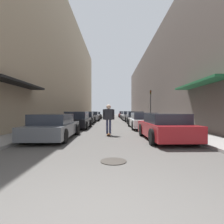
{
  "coord_description": "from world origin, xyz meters",
  "views": [
    {
      "loc": [
        0.16,
        -1.82,
        1.35
      ],
      "look_at": [
        0.2,
        12.18,
        1.28
      ],
      "focal_mm": 28.0,
      "sensor_mm": 36.0,
      "label": 1
    }
  ],
  "objects_px": {
    "parked_car_right_0": "(164,127)",
    "parked_car_left_4": "(95,115)",
    "traffic_light": "(150,102)",
    "parked_car_left_0": "(53,127)",
    "parked_car_left_1": "(77,120)",
    "skateboarder": "(108,116)",
    "parked_car_left_3": "(92,116)",
    "parked_car_right_4": "(125,115)",
    "parked_car_right_5": "(123,114)",
    "parked_car_right_1": "(142,121)",
    "manhole_cover": "(113,161)",
    "parked_car_right_2": "(134,117)",
    "parked_car_left_2": "(85,118)",
    "parked_car_right_3": "(128,116)"
  },
  "relations": [
    {
      "from": "parked_car_right_0",
      "to": "parked_car_right_4",
      "type": "distance_m",
      "value": 23.22
    },
    {
      "from": "parked_car_left_3",
      "to": "skateboarder",
      "type": "xyz_separation_m",
      "value": [
        2.54,
        -14.77,
        0.42
      ]
    },
    {
      "from": "parked_car_left_2",
      "to": "parked_car_right_3",
      "type": "relative_size",
      "value": 0.94
    },
    {
      "from": "parked_car_left_4",
      "to": "parked_car_right_1",
      "type": "relative_size",
      "value": 1.0
    },
    {
      "from": "parked_car_left_0",
      "to": "parked_car_left_3",
      "type": "xyz_separation_m",
      "value": [
        0.12,
        16.06,
        0.05
      ]
    },
    {
      "from": "parked_car_left_1",
      "to": "parked_car_right_1",
      "type": "relative_size",
      "value": 0.84
    },
    {
      "from": "parked_car_right_1",
      "to": "parked_car_right_4",
      "type": "bearing_deg",
      "value": 89.91
    },
    {
      "from": "parked_car_left_1",
      "to": "skateboarder",
      "type": "bearing_deg",
      "value": -57.3
    },
    {
      "from": "parked_car_right_0",
      "to": "parked_car_left_1",
      "type": "bearing_deg",
      "value": 132.49
    },
    {
      "from": "parked_car_left_4",
      "to": "manhole_cover",
      "type": "xyz_separation_m",
      "value": [
        2.88,
        -25.54,
        -0.6
      ]
    },
    {
      "from": "parked_car_right_3",
      "to": "manhole_cover",
      "type": "bearing_deg",
      "value": -96.44
    },
    {
      "from": "manhole_cover",
      "to": "traffic_light",
      "type": "bearing_deg",
      "value": 74.18
    },
    {
      "from": "parked_car_right_5",
      "to": "traffic_light",
      "type": "distance_m",
      "value": 16.95
    },
    {
      "from": "parked_car_left_0",
      "to": "parked_car_left_3",
      "type": "bearing_deg",
      "value": 89.56
    },
    {
      "from": "skateboarder",
      "to": "parked_car_left_1",
      "type": "bearing_deg",
      "value": 122.7
    },
    {
      "from": "parked_car_left_3",
      "to": "parked_car_right_1",
      "type": "height_order",
      "value": "parked_car_left_3"
    },
    {
      "from": "parked_car_left_4",
      "to": "traffic_light",
      "type": "height_order",
      "value": "traffic_light"
    },
    {
      "from": "parked_car_left_1",
      "to": "parked_car_left_4",
      "type": "bearing_deg",
      "value": 90.36
    },
    {
      "from": "parked_car_right_0",
      "to": "parked_car_right_2",
      "type": "relative_size",
      "value": 0.9
    },
    {
      "from": "parked_car_left_1",
      "to": "parked_car_right_1",
      "type": "xyz_separation_m",
      "value": [
        5.18,
        -0.02,
        -0.02
      ]
    },
    {
      "from": "parked_car_left_1",
      "to": "parked_car_left_4",
      "type": "relative_size",
      "value": 0.84
    },
    {
      "from": "parked_car_left_2",
      "to": "parked_car_right_5",
      "type": "distance_m",
      "value": 19.21
    },
    {
      "from": "parked_car_left_0",
      "to": "parked_car_left_3",
      "type": "height_order",
      "value": "parked_car_left_3"
    },
    {
      "from": "parked_car_left_1",
      "to": "parked_car_right_3",
      "type": "distance_m",
      "value": 12.9
    },
    {
      "from": "parked_car_left_3",
      "to": "parked_car_right_5",
      "type": "bearing_deg",
      "value": 68.04
    },
    {
      "from": "parked_car_left_2",
      "to": "manhole_cover",
      "type": "xyz_separation_m",
      "value": [
        2.94,
        -14.22,
        -0.6
      ]
    },
    {
      "from": "parked_car_right_1",
      "to": "skateboarder",
      "type": "bearing_deg",
      "value": -123.73
    },
    {
      "from": "parked_car_left_4",
      "to": "parked_car_right_3",
      "type": "bearing_deg",
      "value": -41.21
    },
    {
      "from": "parked_car_left_1",
      "to": "parked_car_right_0",
      "type": "xyz_separation_m",
      "value": [
        5.19,
        -5.66,
        -0.02
      ]
    },
    {
      "from": "parked_car_right_0",
      "to": "traffic_light",
      "type": "xyz_separation_m",
      "value": [
        2.11,
        12.51,
        1.78
      ]
    },
    {
      "from": "parked_car_right_1",
      "to": "skateboarder",
      "type": "relative_size",
      "value": 2.76
    },
    {
      "from": "parked_car_right_0",
      "to": "parked_car_left_0",
      "type": "bearing_deg",
      "value": 175.57
    },
    {
      "from": "parked_car_left_1",
      "to": "manhole_cover",
      "type": "relative_size",
      "value": 5.68
    },
    {
      "from": "parked_car_left_3",
      "to": "parked_car_right_4",
      "type": "height_order",
      "value": "parked_car_left_3"
    },
    {
      "from": "parked_car_left_0",
      "to": "parked_car_right_5",
      "type": "xyz_separation_m",
      "value": [
        5.27,
        28.81,
        0.05
      ]
    },
    {
      "from": "parked_car_right_5",
      "to": "manhole_cover",
      "type": "relative_size",
      "value": 6.72
    },
    {
      "from": "parked_car_left_3",
      "to": "traffic_light",
      "type": "xyz_separation_m",
      "value": [
        7.3,
        -3.96,
        1.75
      ]
    },
    {
      "from": "parked_car_right_4",
      "to": "traffic_light",
      "type": "relative_size",
      "value": 1.29
    },
    {
      "from": "parked_car_left_1",
      "to": "parked_car_left_2",
      "type": "xyz_separation_m",
      "value": [
        -0.17,
        5.1,
        -0.01
      ]
    },
    {
      "from": "parked_car_right_5",
      "to": "parked_car_right_0",
      "type": "bearing_deg",
      "value": -89.91
    },
    {
      "from": "parked_car_left_0",
      "to": "traffic_light",
      "type": "height_order",
      "value": "traffic_light"
    },
    {
      "from": "parked_car_right_1",
      "to": "parked_car_right_0",
      "type": "bearing_deg",
      "value": -89.88
    },
    {
      "from": "parked_car_right_3",
      "to": "parked_car_right_4",
      "type": "distance_m",
      "value": 5.72
    },
    {
      "from": "parked_car_left_0",
      "to": "parked_car_left_4",
      "type": "xyz_separation_m",
      "value": [
        0.02,
        21.68,
        0.02
      ]
    },
    {
      "from": "parked_car_left_0",
      "to": "parked_car_right_4",
      "type": "height_order",
      "value": "parked_car_right_4"
    },
    {
      "from": "parked_car_left_4",
      "to": "parked_car_right_3",
      "type": "relative_size",
      "value": 1.02
    },
    {
      "from": "parked_car_right_0",
      "to": "parked_car_left_4",
      "type": "bearing_deg",
      "value": 103.47
    },
    {
      "from": "parked_car_left_4",
      "to": "parked_car_right_5",
      "type": "height_order",
      "value": "parked_car_right_5"
    },
    {
      "from": "parked_car_left_2",
      "to": "parked_car_right_2",
      "type": "distance_m",
      "value": 5.52
    },
    {
      "from": "traffic_light",
      "to": "parked_car_left_0",
      "type": "bearing_deg",
      "value": -121.53
    }
  ]
}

